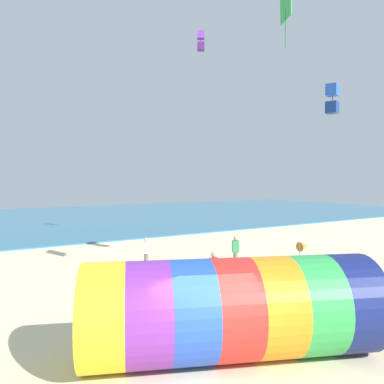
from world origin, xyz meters
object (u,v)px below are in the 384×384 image
(giant_inflatable_tube, at_px, (232,309))
(beach_flag, at_px, (303,249))
(kite_blue_box, at_px, (332,99))
(kite_purple_box, at_px, (201,41))
(bystander_near_water, at_px, (214,271))
(bystander_far_left, at_px, (236,251))
(bystander_mid_beach, at_px, (146,253))
(kite_green_diamond, at_px, (286,1))

(giant_inflatable_tube, height_order, beach_flag, giant_inflatable_tube)
(kite_blue_box, relative_size, kite_purple_box, 0.83)
(bystander_near_water, bearing_deg, kite_blue_box, -48.93)
(kite_blue_box, distance_m, kite_purple_box, 15.22)
(giant_inflatable_tube, height_order, bystander_near_water, giant_inflatable_tube)
(kite_blue_box, height_order, bystander_far_left, kite_blue_box)
(kite_purple_box, distance_m, bystander_far_left, 15.63)
(kite_purple_box, bearing_deg, bystander_near_water, -120.25)
(bystander_far_left, bearing_deg, giant_inflatable_tube, -128.98)
(kite_purple_box, height_order, beach_flag, kite_purple_box)
(kite_blue_box, bearing_deg, bystander_near_water, 131.07)
(kite_purple_box, xyz_separation_m, bystander_near_water, (-5.69, -9.76, -13.98))
(kite_blue_box, distance_m, bystander_mid_beach, 12.18)
(giant_inflatable_tube, height_order, bystander_far_left, giant_inflatable_tube)
(giant_inflatable_tube, distance_m, bystander_far_left, 10.59)
(kite_green_diamond, relative_size, bystander_mid_beach, 1.55)
(kite_purple_box, bearing_deg, bystander_far_left, -107.14)
(bystander_mid_beach, bearing_deg, bystander_far_left, -30.91)
(kite_green_diamond, height_order, beach_flag, kite_green_diamond)
(giant_inflatable_tube, relative_size, kite_blue_box, 6.87)
(giant_inflatable_tube, distance_m, kite_purple_box, 21.94)
(kite_purple_box, relative_size, bystander_mid_beach, 0.88)
(kite_blue_box, relative_size, beach_flag, 0.48)
(kite_green_diamond, distance_m, bystander_far_left, 12.40)
(bystander_mid_beach, height_order, bystander_far_left, bystander_far_left)
(giant_inflatable_tube, relative_size, bystander_mid_beach, 5.00)
(giant_inflatable_tube, relative_size, beach_flag, 3.31)
(kite_blue_box, bearing_deg, giant_inflatable_tube, -165.33)
(beach_flag, bearing_deg, kite_purple_box, 73.45)
(bystander_near_water, distance_m, bystander_mid_beach, 5.62)
(kite_purple_box, xyz_separation_m, beach_flag, (-3.89, -13.11, -12.66))
(giant_inflatable_tube, relative_size, bystander_near_water, 4.76)
(bystander_far_left, xyz_separation_m, beach_flag, (-1.83, -6.41, 1.32))
(giant_inflatable_tube, bearing_deg, bystander_near_water, 59.60)
(kite_green_diamond, bearing_deg, bystander_far_left, 69.54)
(beach_flag, bearing_deg, bystander_near_water, 118.21)
(kite_blue_box, xyz_separation_m, bystander_mid_beach, (-3.70, 9.15, -7.15))
(bystander_far_left, bearing_deg, bystander_near_water, -139.83)
(giant_inflatable_tube, height_order, kite_purple_box, kite_purple_box)
(beach_flag, bearing_deg, bystander_far_left, 74.08)
(kite_green_diamond, distance_m, bystander_near_water, 11.24)
(giant_inflatable_tube, distance_m, beach_flag, 5.23)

